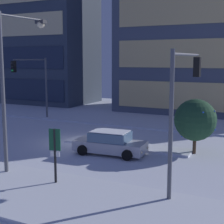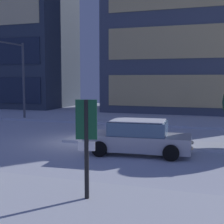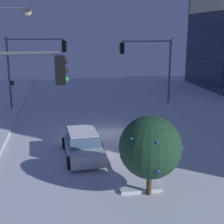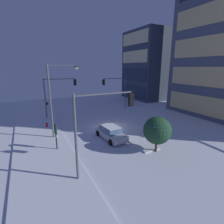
{
  "view_description": "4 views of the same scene",
  "coord_description": "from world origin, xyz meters",
  "px_view_note": "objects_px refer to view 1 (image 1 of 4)",
  "views": [
    {
      "loc": [
        12.75,
        -20.55,
        5.92
      ],
      "look_at": [
        2.58,
        0.0,
        2.39
      ],
      "focal_mm": 54.99,
      "sensor_mm": 36.0,
      "label": 1
    },
    {
      "loc": [
        6.72,
        -15.46,
        3.25
      ],
      "look_at": [
        1.47,
        0.19,
        1.59
      ],
      "focal_mm": 52.6,
      "sensor_mm": 36.0,
      "label": 2
    },
    {
      "loc": [
        19.96,
        -2.88,
        6.91
      ],
      "look_at": [
        2.46,
        0.0,
        2.26
      ],
      "focal_mm": 50.63,
      "sensor_mm": 36.0,
      "label": 3
    },
    {
      "loc": [
        19.49,
        -9.99,
        7.97
      ],
      "look_at": [
        -0.26,
        0.2,
        2.05
      ],
      "focal_mm": 27.37,
      "sensor_mm": 36.0,
      "label": 4
    }
  ],
  "objects_px": {
    "traffic_light_corner_near_right": "(184,93)",
    "parking_info_sign": "(55,150)",
    "traffic_light_corner_far_left": "(33,77)",
    "decorated_tree_median": "(195,120)",
    "car_near": "(110,143)",
    "street_lamp_arched": "(15,70)"
  },
  "relations": [
    {
      "from": "traffic_light_corner_near_right",
      "to": "parking_info_sign",
      "type": "xyz_separation_m",
      "value": [
        -5.39,
        -2.37,
        -2.69
      ]
    },
    {
      "from": "traffic_light_corner_far_left",
      "to": "decorated_tree_median",
      "type": "xyz_separation_m",
      "value": [
        16.44,
        -4.61,
        -2.12
      ]
    },
    {
      "from": "parking_info_sign",
      "to": "traffic_light_corner_far_left",
      "type": "bearing_deg",
      "value": 27.06
    },
    {
      "from": "traffic_light_corner_far_left",
      "to": "traffic_light_corner_near_right",
      "type": "bearing_deg",
      "value": 58.11
    },
    {
      "from": "decorated_tree_median",
      "to": "traffic_light_corner_near_right",
      "type": "bearing_deg",
      "value": -82.77
    },
    {
      "from": "parking_info_sign",
      "to": "decorated_tree_median",
      "type": "xyz_separation_m",
      "value": [
        4.61,
        8.47,
        0.42
      ]
    },
    {
      "from": "car_near",
      "to": "traffic_light_corner_far_left",
      "type": "xyz_separation_m",
      "value": [
        -11.71,
        7.11,
        3.57
      ]
    },
    {
      "from": "traffic_light_corner_far_left",
      "to": "traffic_light_corner_near_right",
      "type": "distance_m",
      "value": 20.27
    },
    {
      "from": "traffic_light_corner_far_left",
      "to": "parking_info_sign",
      "type": "relative_size",
      "value": 2.23
    },
    {
      "from": "traffic_light_corner_near_right",
      "to": "decorated_tree_median",
      "type": "distance_m",
      "value": 6.56
    },
    {
      "from": "traffic_light_corner_far_left",
      "to": "traffic_light_corner_near_right",
      "type": "xyz_separation_m",
      "value": [
        17.21,
        -10.71,
        0.15
      ]
    },
    {
      "from": "traffic_light_corner_far_left",
      "to": "decorated_tree_median",
      "type": "distance_m",
      "value": 17.2
    },
    {
      "from": "car_near",
      "to": "traffic_light_corner_far_left",
      "type": "relative_size",
      "value": 0.77
    },
    {
      "from": "traffic_light_corner_far_left",
      "to": "decorated_tree_median",
      "type": "height_order",
      "value": "traffic_light_corner_far_left"
    },
    {
      "from": "traffic_light_corner_near_right",
      "to": "decorated_tree_median",
      "type": "xyz_separation_m",
      "value": [
        -0.77,
        6.1,
        -2.27
      ]
    },
    {
      "from": "decorated_tree_median",
      "to": "parking_info_sign",
      "type": "bearing_deg",
      "value": -118.58
    },
    {
      "from": "car_near",
      "to": "parking_info_sign",
      "type": "xyz_separation_m",
      "value": [
        0.11,
        -5.97,
        1.03
      ]
    },
    {
      "from": "traffic_light_corner_near_right",
      "to": "parking_info_sign",
      "type": "bearing_deg",
      "value": 113.74
    },
    {
      "from": "street_lamp_arched",
      "to": "parking_info_sign",
      "type": "relative_size",
      "value": 3.02
    },
    {
      "from": "traffic_light_corner_far_left",
      "to": "street_lamp_arched",
      "type": "relative_size",
      "value": 0.74
    },
    {
      "from": "parking_info_sign",
      "to": "traffic_light_corner_near_right",
      "type": "bearing_deg",
      "value": -81.32
    },
    {
      "from": "street_lamp_arched",
      "to": "parking_info_sign",
      "type": "bearing_deg",
      "value": -104.85
    }
  ]
}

